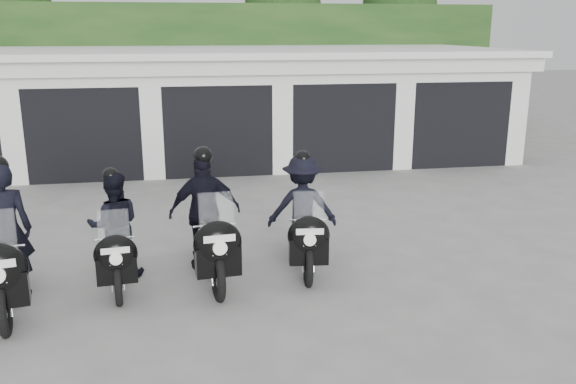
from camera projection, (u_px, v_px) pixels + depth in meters
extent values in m
plane|color=#9D9D98|center=(243.00, 256.00, 9.67)|extent=(80.00, 80.00, 0.00)
cube|color=white|center=(211.00, 104.00, 17.39)|extent=(16.00, 6.00, 2.80)
cube|color=white|center=(210.00, 52.00, 16.81)|extent=(16.40, 6.80, 0.16)
cube|color=white|center=(217.00, 67.00, 13.97)|extent=(16.40, 0.12, 0.40)
cube|color=black|center=(220.00, 172.00, 14.85)|extent=(16.00, 0.06, 0.24)
cube|color=white|center=(13.00, 123.00, 13.90)|extent=(0.50, 0.50, 2.80)
cube|color=black|center=(91.00, 128.00, 15.24)|extent=(2.60, 2.60, 2.20)
cube|color=white|center=(80.00, 74.00, 13.87)|extent=(2.60, 0.50, 0.60)
cube|color=white|center=(152.00, 120.00, 14.42)|extent=(0.50, 0.50, 2.80)
cube|color=black|center=(215.00, 124.00, 15.76)|extent=(2.60, 2.60, 2.20)
cube|color=white|center=(216.00, 72.00, 14.39)|extent=(2.60, 0.50, 0.60)
cube|color=white|center=(281.00, 117.00, 14.94)|extent=(0.50, 0.50, 2.80)
cube|color=black|center=(332.00, 121.00, 16.27)|extent=(2.60, 2.60, 2.20)
cube|color=white|center=(343.00, 71.00, 14.91)|extent=(2.60, 0.50, 0.60)
cube|color=white|center=(401.00, 114.00, 15.46)|extent=(0.50, 0.50, 2.80)
cube|color=black|center=(441.00, 118.00, 16.79)|extent=(2.60, 2.60, 2.20)
cube|color=white|center=(462.00, 69.00, 15.43)|extent=(2.60, 0.50, 0.60)
cube|color=white|center=(514.00, 111.00, 15.98)|extent=(0.50, 0.50, 2.80)
cube|color=#173914|center=(204.00, 69.00, 21.00)|extent=(20.00, 2.00, 4.30)
sphere|color=#173914|center=(8.00, 1.00, 20.75)|extent=(2.80, 2.80, 2.80)
cylinder|color=black|center=(18.00, 83.00, 21.46)|extent=(0.24, 0.24, 3.30)
sphere|color=#173914|center=(283.00, 3.00, 22.34)|extent=(2.80, 2.80, 2.80)
cylinder|color=black|center=(283.00, 79.00, 23.06)|extent=(0.24, 0.24, 3.30)
sphere|color=#173914|center=(400.00, 4.00, 23.10)|extent=(2.80, 2.80, 2.80)
cylinder|color=black|center=(396.00, 77.00, 23.81)|extent=(0.24, 0.24, 3.30)
torus|color=black|center=(4.00, 306.00, 7.19)|extent=(0.25, 0.78, 0.77)
torus|color=black|center=(13.00, 261.00, 8.57)|extent=(0.25, 0.78, 0.77)
cube|color=#9C9CA1|center=(8.00, 276.00, 7.88)|extent=(0.37, 0.62, 0.34)
cube|color=black|center=(10.00, 289.00, 7.90)|extent=(0.32, 1.36, 0.06)
ellipsoid|color=black|center=(4.00, 255.00, 7.62)|extent=(0.44, 0.66, 0.30)
cube|color=black|center=(6.00, 242.00, 8.03)|extent=(0.37, 0.62, 0.11)
cube|color=black|center=(1.00, 289.00, 7.05)|extent=(0.64, 0.33, 0.42)
imported|color=black|center=(5.00, 231.00, 8.01)|extent=(0.74, 0.55, 1.85)
torus|color=black|center=(118.00, 282.00, 7.99)|extent=(0.16, 0.65, 0.65)
torus|color=black|center=(117.00, 250.00, 9.17)|extent=(0.16, 0.65, 0.65)
cube|color=#9C9CA1|center=(117.00, 260.00, 8.58)|extent=(0.28, 0.51, 0.28)
cube|color=black|center=(118.00, 270.00, 8.60)|extent=(0.19, 1.15, 0.05)
ellipsoid|color=black|center=(115.00, 244.00, 8.36)|extent=(0.34, 0.54, 0.26)
cube|color=black|center=(115.00, 234.00, 8.71)|extent=(0.28, 0.51, 0.09)
ellipsoid|color=black|center=(116.00, 255.00, 7.82)|extent=(0.59, 0.35, 0.53)
cube|color=black|center=(117.00, 269.00, 7.87)|extent=(0.53, 0.25, 0.35)
cube|color=#B2BFC6|center=(114.00, 228.00, 7.75)|extent=(0.40, 0.14, 0.45)
cylinder|color=silver|center=(115.00, 238.00, 7.94)|extent=(0.50, 0.08, 0.02)
cube|color=white|center=(115.00, 251.00, 7.65)|extent=(0.35, 0.05, 0.08)
cube|color=white|center=(116.00, 262.00, 7.72)|extent=(0.16, 0.03, 0.09)
imported|color=black|center=(114.00, 225.00, 8.70)|extent=(0.81, 0.66, 1.55)
sphere|color=black|center=(111.00, 176.00, 8.51)|extent=(0.24, 0.24, 0.24)
torus|color=black|center=(218.00, 275.00, 8.12)|extent=(0.19, 0.75, 0.74)
torus|color=black|center=(202.00, 240.00, 9.48)|extent=(0.19, 0.75, 0.74)
cube|color=#9C9CA1|center=(209.00, 251.00, 8.80)|extent=(0.32, 0.58, 0.33)
cube|color=black|center=(210.00, 262.00, 8.83)|extent=(0.21, 1.33, 0.06)
ellipsoid|color=black|center=(210.00, 232.00, 8.55)|extent=(0.39, 0.62, 0.29)
cube|color=black|center=(206.00, 221.00, 8.95)|extent=(0.32, 0.58, 0.10)
ellipsoid|color=black|center=(218.00, 243.00, 7.92)|extent=(0.67, 0.40, 0.61)
cube|color=black|center=(218.00, 260.00, 7.98)|extent=(0.61, 0.28, 0.41)
cube|color=#B2BFC6|center=(216.00, 213.00, 7.84)|extent=(0.46, 0.16, 0.52)
cylinder|color=silver|center=(215.00, 225.00, 8.06)|extent=(0.57, 0.09, 0.03)
cube|color=white|center=(220.00, 239.00, 7.73)|extent=(0.41, 0.06, 0.09)
cube|color=white|center=(220.00, 251.00, 7.80)|extent=(0.18, 0.03, 0.10)
imported|color=black|center=(205.00, 212.00, 8.94)|extent=(1.10, 0.70, 1.79)
sphere|color=black|center=(203.00, 156.00, 8.72)|extent=(0.28, 0.28, 0.28)
torus|color=black|center=(308.00, 264.00, 8.58)|extent=(0.18, 0.69, 0.69)
torus|color=black|center=(300.00, 233.00, 9.89)|extent=(0.18, 0.69, 0.69)
cube|color=#9C9CA1|center=(304.00, 242.00, 9.24)|extent=(0.30, 0.54, 0.30)
cube|color=black|center=(304.00, 252.00, 9.26)|extent=(0.21, 1.22, 0.06)
ellipsoid|color=black|center=(305.00, 226.00, 9.00)|extent=(0.36, 0.57, 0.27)
cube|color=black|center=(302.00, 216.00, 9.38)|extent=(0.30, 0.54, 0.09)
ellipsoid|color=black|center=(309.00, 236.00, 8.40)|extent=(0.62, 0.37, 0.56)
cube|color=black|center=(309.00, 250.00, 8.45)|extent=(0.57, 0.27, 0.38)
cube|color=#B2BFC6|center=(309.00, 209.00, 8.33)|extent=(0.42, 0.15, 0.48)
cylinder|color=silver|center=(308.00, 220.00, 8.53)|extent=(0.53, 0.08, 0.03)
cube|color=white|center=(310.00, 232.00, 8.21)|extent=(0.38, 0.06, 0.08)
cube|color=white|center=(310.00, 243.00, 8.28)|extent=(0.17, 0.03, 0.09)
imported|color=black|center=(302.00, 208.00, 9.37)|extent=(1.12, 0.67, 1.65)
sphere|color=black|center=(303.00, 159.00, 9.17)|extent=(0.25, 0.25, 0.25)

